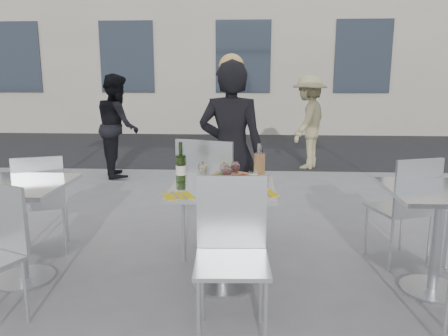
# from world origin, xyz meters

# --- Properties ---
(ground) EXTENTS (80.00, 80.00, 0.00)m
(ground) POSITION_xyz_m (0.00, 0.00, 0.00)
(ground) COLOR slate
(street_asphalt) EXTENTS (24.00, 5.00, 0.00)m
(street_asphalt) POSITION_xyz_m (0.00, 6.50, 0.00)
(street_asphalt) COLOR black
(street_asphalt) RESTS_ON ground
(main_table) EXTENTS (0.72, 0.72, 0.75)m
(main_table) POSITION_xyz_m (0.00, 0.00, 0.54)
(main_table) COLOR #B7BABF
(main_table) RESTS_ON ground
(side_table_left) EXTENTS (0.72, 0.72, 0.75)m
(side_table_left) POSITION_xyz_m (-1.50, 0.00, 0.54)
(side_table_left) COLOR #B7BABF
(side_table_left) RESTS_ON ground
(side_table_right) EXTENTS (0.72, 0.72, 0.75)m
(side_table_right) POSITION_xyz_m (1.50, 0.00, 0.54)
(side_table_right) COLOR #B7BABF
(side_table_right) RESTS_ON ground
(chair_far) EXTENTS (0.58, 0.58, 1.03)m
(chair_far) POSITION_xyz_m (-0.13, 0.45, 0.61)
(chair_far) COLOR silver
(chair_far) RESTS_ON ground
(chair_near) EXTENTS (0.44, 0.46, 0.93)m
(chair_near) POSITION_xyz_m (0.09, -0.55, 0.55)
(chair_near) COLOR silver
(chair_near) RESTS_ON ground
(side_chair_lfar) EXTENTS (0.51, 0.52, 0.87)m
(side_chair_lfar) POSITION_xyz_m (-1.56, 0.49, 0.51)
(side_chair_lfar) COLOR silver
(side_chair_lfar) RESTS_ON ground
(side_chair_rfar) EXTENTS (0.52, 0.52, 0.90)m
(side_chair_rfar) POSITION_xyz_m (1.44, 0.44, 0.53)
(side_chair_rfar) COLOR silver
(side_chair_rfar) RESTS_ON ground
(woman_diner) EXTENTS (0.66, 0.49, 1.65)m
(woman_diner) POSITION_xyz_m (0.02, 0.95, 0.83)
(woman_diner) COLOR black
(woman_diner) RESTS_ON ground
(pedestrian_a) EXTENTS (0.83, 0.92, 1.55)m
(pedestrian_a) POSITION_xyz_m (-1.81, 3.54, 0.77)
(pedestrian_a) COLOR black
(pedestrian_a) RESTS_ON ground
(pedestrian_b) EXTENTS (0.94, 1.15, 1.55)m
(pedestrian_b) POSITION_xyz_m (1.15, 4.30, 0.77)
(pedestrian_b) COLOR #9A9163
(pedestrian_b) RESTS_ON ground
(pizza_near) EXTENTS (0.35, 0.35, 0.02)m
(pizza_near) POSITION_xyz_m (0.02, -0.16, 0.76)
(pizza_near) COLOR #B88147
(pizza_near) RESTS_ON main_table
(pizza_far) EXTENTS (0.35, 0.35, 0.03)m
(pizza_far) POSITION_xyz_m (0.06, 0.21, 0.77)
(pizza_far) COLOR white
(pizza_far) RESTS_ON main_table
(salad_plate) EXTENTS (0.22, 0.22, 0.09)m
(salad_plate) POSITION_xyz_m (-0.02, -0.01, 0.79)
(salad_plate) COLOR white
(salad_plate) RESTS_ON main_table
(wine_bottle) EXTENTS (0.07, 0.08, 0.29)m
(wine_bottle) POSITION_xyz_m (-0.31, 0.11, 0.86)
(wine_bottle) COLOR #2F4B1C
(wine_bottle) RESTS_ON main_table
(carafe) EXTENTS (0.08, 0.08, 0.29)m
(carafe) POSITION_xyz_m (0.26, 0.09, 0.87)
(carafe) COLOR tan
(carafe) RESTS_ON main_table
(sugar_shaker) EXTENTS (0.06, 0.06, 0.11)m
(sugar_shaker) POSITION_xyz_m (0.21, 0.03, 0.80)
(sugar_shaker) COLOR white
(sugar_shaker) RESTS_ON main_table
(wineglass_white_a) EXTENTS (0.07, 0.07, 0.16)m
(wineglass_white_a) POSITION_xyz_m (-0.15, 0.09, 0.86)
(wineglass_white_a) COLOR white
(wineglass_white_a) RESTS_ON main_table
(wineglass_white_b) EXTENTS (0.07, 0.07, 0.16)m
(wineglass_white_b) POSITION_xyz_m (0.01, 0.08, 0.86)
(wineglass_white_b) COLOR white
(wineglass_white_b) RESTS_ON main_table
(wineglass_red_a) EXTENTS (0.07, 0.07, 0.16)m
(wineglass_red_a) POSITION_xyz_m (0.03, -0.03, 0.86)
(wineglass_red_a) COLOR white
(wineglass_red_a) RESTS_ON main_table
(wineglass_red_b) EXTENTS (0.07, 0.07, 0.16)m
(wineglass_red_b) POSITION_xyz_m (0.08, 0.12, 0.86)
(wineglass_red_b) COLOR white
(wineglass_red_b) RESTS_ON main_table
(napkin_left) EXTENTS (0.24, 0.24, 0.01)m
(napkin_left) POSITION_xyz_m (-0.27, -0.27, 0.75)
(napkin_left) COLOR yellow
(napkin_left) RESTS_ON main_table
(napkin_right) EXTENTS (0.22, 0.22, 0.01)m
(napkin_right) POSITION_xyz_m (0.27, -0.19, 0.75)
(napkin_right) COLOR yellow
(napkin_right) RESTS_ON main_table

